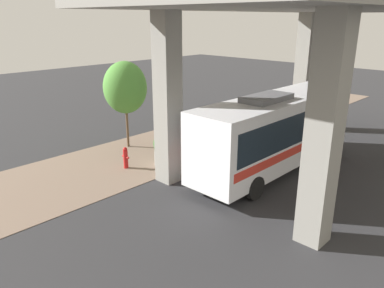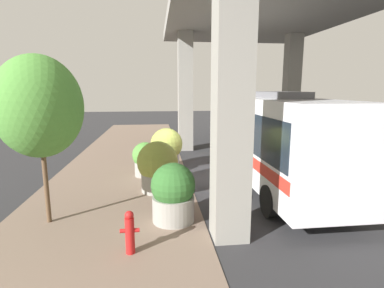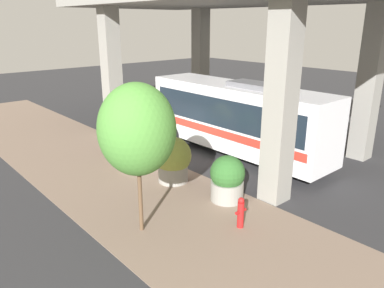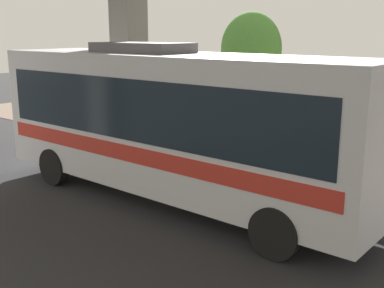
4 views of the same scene
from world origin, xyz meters
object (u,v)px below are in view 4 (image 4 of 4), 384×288
(planter_back, at_px, (325,142))
(street_tree_near, at_px, (251,49))
(planter_front, at_px, (352,147))
(planter_middle, at_px, (256,130))
(bus, at_px, (173,118))
(planter_extra, at_px, (183,125))
(fire_hydrant, at_px, (170,124))

(planter_back, relative_size, street_tree_near, 0.32)
(planter_front, xyz_separation_m, street_tree_near, (-3.70, -5.75, 2.39))
(planter_front, distance_m, planter_middle, 3.40)
(planter_front, height_order, street_tree_near, street_tree_near)
(planter_middle, xyz_separation_m, street_tree_near, (-3.24, -2.37, 2.43))
(bus, height_order, street_tree_near, street_tree_near)
(planter_middle, bearing_deg, planter_front, 82.21)
(bus, distance_m, planter_extra, 5.41)
(bus, distance_m, planter_front, 5.08)
(planter_back, bearing_deg, planter_extra, -78.64)
(planter_front, bearing_deg, bus, -34.45)
(planter_back, bearing_deg, planter_front, 50.67)
(fire_hydrant, height_order, street_tree_near, street_tree_near)
(planter_extra, bearing_deg, planter_back, 101.36)
(planter_front, distance_m, planter_back, 1.60)
(planter_front, relative_size, planter_back, 1.30)
(fire_hydrant, bearing_deg, street_tree_near, 141.31)
(bus, relative_size, planter_back, 6.53)
(planter_middle, xyz_separation_m, planter_extra, (0.44, -2.73, -0.11))
(bus, bearing_deg, fire_hydrant, -136.74)
(bus, bearing_deg, street_tree_near, -159.43)
(bus, height_order, planter_extra, bus)
(planter_middle, relative_size, planter_extra, 1.10)
(fire_hydrant, bearing_deg, planter_extra, 55.89)
(planter_middle, height_order, planter_extra, planter_middle)
(bus, relative_size, fire_hydrant, 9.33)
(planter_front, xyz_separation_m, planter_extra, (-0.03, -6.10, -0.16))
(fire_hydrant, relative_size, planter_front, 0.54)
(planter_middle, relative_size, planter_back, 1.26)
(fire_hydrant, height_order, planter_back, planter_back)
(planter_middle, height_order, street_tree_near, street_tree_near)
(planter_front, relative_size, planter_middle, 1.03)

